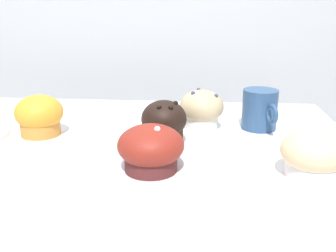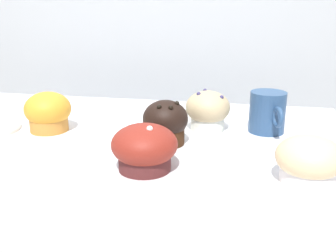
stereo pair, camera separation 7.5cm
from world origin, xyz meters
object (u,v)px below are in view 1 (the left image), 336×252
(muffin_front_left, at_px, (313,155))
(muffin_front_right, at_px, (39,116))
(coffee_cup, at_px, (260,109))
(muffin_front_center, at_px, (164,123))
(muffin_back_right, at_px, (151,149))
(muffin_back_left, at_px, (202,110))

(muffin_front_left, xyz_separation_m, muffin_front_right, (-0.52, 0.16, 0.01))
(muffin_front_right, distance_m, coffee_cup, 0.48)
(muffin_front_right, bearing_deg, muffin_front_left, -17.44)
(muffin_front_center, xyz_separation_m, muffin_back_right, (-0.01, -0.13, -0.00))
(muffin_front_center, bearing_deg, coffee_cup, 29.29)
(muffin_front_center, bearing_deg, muffin_front_left, -27.26)
(muffin_back_left, height_order, muffin_front_right, muffin_back_left)
(muffin_front_center, xyz_separation_m, muffin_back_left, (0.07, 0.10, 0.00))
(muffin_back_left, height_order, muffin_front_left, muffin_back_left)
(muffin_front_left, bearing_deg, muffin_front_right, 162.56)
(muffin_back_right, height_order, coffee_cup, coffee_cup)
(muffin_front_center, relative_size, coffee_cup, 0.79)
(muffin_back_left, distance_m, coffee_cup, 0.13)
(muffin_back_right, bearing_deg, muffin_front_right, 147.57)
(muffin_back_right, xyz_separation_m, muffin_front_right, (-0.26, 0.16, 0.00))
(muffin_front_center, relative_size, muffin_back_right, 0.80)
(muffin_back_right, xyz_separation_m, coffee_cup, (0.21, 0.24, 0.01))
(muffin_front_center, xyz_separation_m, muffin_front_right, (-0.27, 0.03, -0.00))
(muffin_front_right, bearing_deg, coffee_cup, 9.73)
(muffin_front_center, relative_size, muffin_front_right, 0.90)
(muffin_back_right, height_order, muffin_front_left, muffin_back_right)
(muffin_back_left, bearing_deg, coffee_cup, 4.73)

